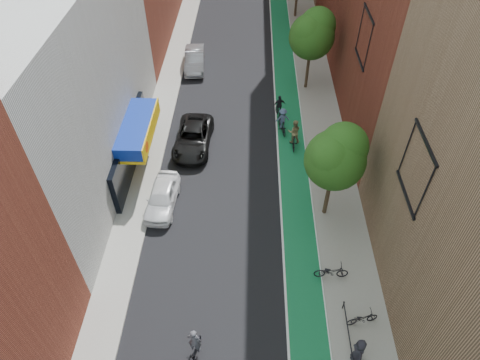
# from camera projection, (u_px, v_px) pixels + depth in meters

# --- Properties ---
(bike_lane) EXTENTS (2.00, 68.00, 0.01)m
(bike_lane) POSITION_uv_depth(u_px,v_px,m) (285.00, 75.00, 37.52)
(bike_lane) COLOR #126837
(bike_lane) RESTS_ON ground
(sidewalk_left) EXTENTS (2.00, 68.00, 0.15)m
(sidewalk_left) POSITION_uv_depth(u_px,v_px,m) (172.00, 73.00, 37.68)
(sidewalk_left) COLOR gray
(sidewalk_left) RESTS_ON ground
(sidewalk_right) EXTENTS (3.00, 68.00, 0.15)m
(sidewalk_right) POSITION_uv_depth(u_px,v_px,m) (314.00, 75.00, 37.43)
(sidewalk_right) COLOR gray
(sidewalk_right) RESTS_ON ground
(building_left_white) EXTENTS (8.00, 20.00, 12.00)m
(building_left_white) POSITION_uv_depth(u_px,v_px,m) (47.00, 89.00, 25.07)
(building_left_white) COLOR silver
(building_left_white) RESTS_ON ground
(tree_near) EXTENTS (3.40, 3.36, 6.42)m
(tree_near) POSITION_uv_depth(u_px,v_px,m) (336.00, 156.00, 22.84)
(tree_near) COLOR #332619
(tree_near) RESTS_ON ground
(tree_mid) EXTENTS (3.55, 3.53, 6.74)m
(tree_mid) POSITION_uv_depth(u_px,v_px,m) (313.00, 33.00, 32.66)
(tree_mid) COLOR #332619
(tree_mid) RESTS_ON ground
(parked_car_white) EXTENTS (1.92, 4.28, 1.43)m
(parked_car_white) POSITION_uv_depth(u_px,v_px,m) (162.00, 197.00, 26.11)
(parked_car_white) COLOR white
(parked_car_white) RESTS_ON ground
(parked_car_black) EXTENTS (2.67, 5.41, 1.47)m
(parked_car_black) POSITION_uv_depth(u_px,v_px,m) (193.00, 138.00, 30.16)
(parked_car_black) COLOR black
(parked_car_black) RESTS_ON ground
(parked_car_silver) EXTENTS (2.00, 4.85, 1.56)m
(parked_car_silver) POSITION_uv_depth(u_px,v_px,m) (195.00, 59.00, 37.98)
(parked_car_silver) COLOR gray
(parked_car_silver) RESTS_ON ground
(cyclist_lead) EXTENTS (0.83, 1.66, 2.05)m
(cyclist_lead) POSITION_uv_depth(u_px,v_px,m) (195.00, 347.00, 19.44)
(cyclist_lead) COLOR black
(cyclist_lead) RESTS_ON ground
(cyclist_lane_near) EXTENTS (0.89, 1.86, 2.17)m
(cyclist_lane_near) POSITION_uv_depth(u_px,v_px,m) (294.00, 136.00, 30.03)
(cyclist_lane_near) COLOR black
(cyclist_lane_near) RESTS_ON ground
(cyclist_lane_mid) EXTENTS (1.07, 1.94, 1.91)m
(cyclist_lane_mid) POSITION_uv_depth(u_px,v_px,m) (279.00, 110.00, 32.62)
(cyclist_lane_mid) COLOR black
(cyclist_lane_mid) RESTS_ON ground
(cyclist_lane_far) EXTENTS (1.15, 1.87, 1.96)m
(cyclist_lane_far) POSITION_uv_depth(u_px,v_px,m) (282.00, 122.00, 31.28)
(cyclist_lane_far) COLOR black
(cyclist_lane_far) RESTS_ON ground
(parked_bike_near) EXTENTS (1.84, 0.69, 0.96)m
(parked_bike_near) POSITION_uv_depth(u_px,v_px,m) (331.00, 271.00, 22.40)
(parked_bike_near) COLOR black
(parked_bike_near) RESTS_ON sidewalk_right
(parked_bike_far) EXTENTS (1.69, 0.93, 0.84)m
(parked_bike_far) POSITION_uv_depth(u_px,v_px,m) (362.00, 318.00, 20.58)
(parked_bike_far) COLOR black
(parked_bike_far) RESTS_ON sidewalk_right
(pedestrian) EXTENTS (0.58, 0.85, 1.69)m
(pedestrian) POSITION_uv_depth(u_px,v_px,m) (359.00, 351.00, 19.00)
(pedestrian) COLOR #222129
(pedestrian) RESTS_ON sidewalk_right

